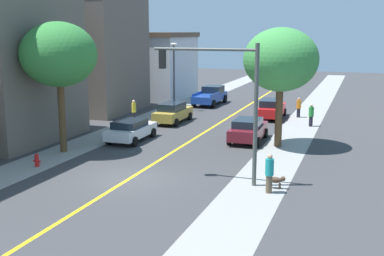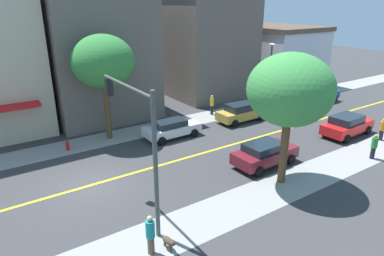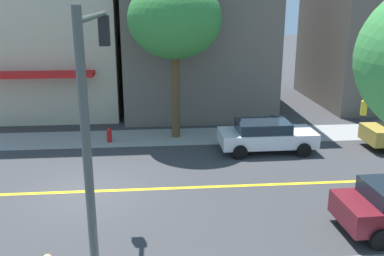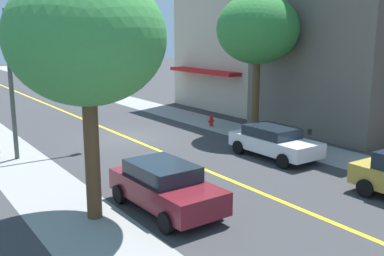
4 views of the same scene
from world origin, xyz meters
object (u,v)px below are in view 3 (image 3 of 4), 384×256
object	(u,v)px
white_sedan_left_curb	(266,135)
traffic_light_mast	(94,98)
street_tree_right_corner	(175,20)
fire_hydrant	(109,135)
pedestrian_yellow_shirt	(363,112)
parking_meter	(272,123)

from	to	relation	value
white_sedan_left_curb	traffic_light_mast	bearing A→B (deg)	-128.64
street_tree_right_corner	white_sedan_left_curb	bearing A→B (deg)	57.87
fire_hydrant	pedestrian_yellow_shirt	world-z (taller)	pedestrian_yellow_shirt
fire_hydrant	parking_meter	xyz separation A→B (m)	(0.33, 8.05, 0.48)
street_tree_right_corner	fire_hydrant	bearing A→B (deg)	-80.13
fire_hydrant	pedestrian_yellow_shirt	bearing A→B (deg)	93.57
parking_meter	traffic_light_mast	size ratio (longest dim) A/B	0.19
traffic_light_mast	pedestrian_yellow_shirt	world-z (taller)	traffic_light_mast
traffic_light_mast	street_tree_right_corner	bearing A→B (deg)	-13.03
fire_hydrant	white_sedan_left_curb	xyz separation A→B (m)	(1.95, 7.35, 0.40)
street_tree_right_corner	white_sedan_left_curb	size ratio (longest dim) A/B	1.78
fire_hydrant	parking_meter	world-z (taller)	parking_meter
street_tree_right_corner	pedestrian_yellow_shirt	world-z (taller)	street_tree_right_corner
white_sedan_left_curb	street_tree_right_corner	bearing A→B (deg)	147.43
fire_hydrant	street_tree_right_corner	bearing A→B (deg)	99.87
parking_meter	white_sedan_left_curb	world-z (taller)	white_sedan_left_curb
street_tree_right_corner	fire_hydrant	world-z (taller)	street_tree_right_corner
street_tree_right_corner	parking_meter	world-z (taller)	street_tree_right_corner
white_sedan_left_curb	pedestrian_yellow_shirt	size ratio (longest dim) A/B	2.39
street_tree_right_corner	traffic_light_mast	bearing A→B (deg)	-13.03
parking_meter	fire_hydrant	bearing A→B (deg)	-92.35
traffic_light_mast	pedestrian_yellow_shirt	distance (m)	17.11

